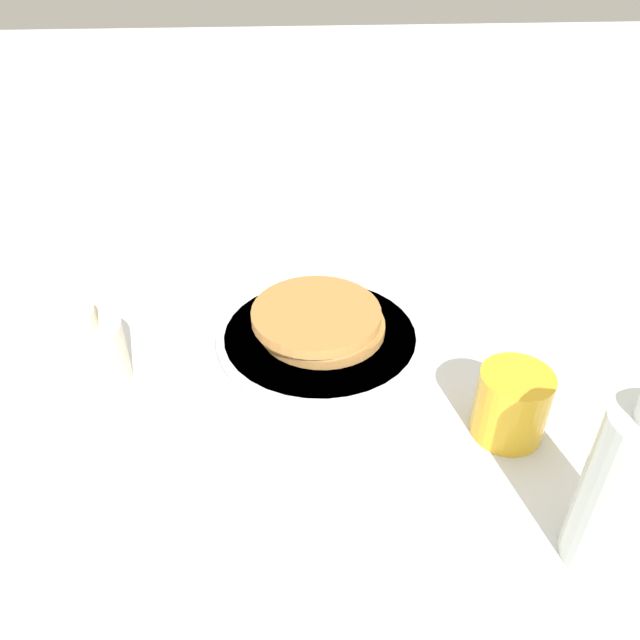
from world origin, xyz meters
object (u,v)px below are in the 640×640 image
(plate, at_px, (320,336))
(juice_glass, at_px, (512,404))
(cream_jug, at_px, (77,353))
(pancake_stack, at_px, (318,319))
(water_bottle_near, at_px, (627,492))

(plate, bearing_deg, juice_glass, 137.59)
(cream_jug, bearing_deg, plate, -167.87)
(plate, distance_m, cream_jug, 0.30)
(pancake_stack, relative_size, water_bottle_near, 0.96)
(cream_jug, height_order, water_bottle_near, water_bottle_near)
(juice_glass, xyz_separation_m, water_bottle_near, (-0.04, 0.16, 0.05))
(water_bottle_near, bearing_deg, plate, -54.97)
(pancake_stack, xyz_separation_m, cream_jug, (0.29, 0.06, 0.01))
(cream_jug, bearing_deg, water_bottle_near, 152.66)
(pancake_stack, distance_m, cream_jug, 0.29)
(plate, relative_size, juice_glass, 3.36)
(pancake_stack, height_order, water_bottle_near, water_bottle_near)
(pancake_stack, distance_m, juice_glass, 0.27)
(plate, height_order, pancake_stack, pancake_stack)
(juice_glass, distance_m, water_bottle_near, 0.17)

